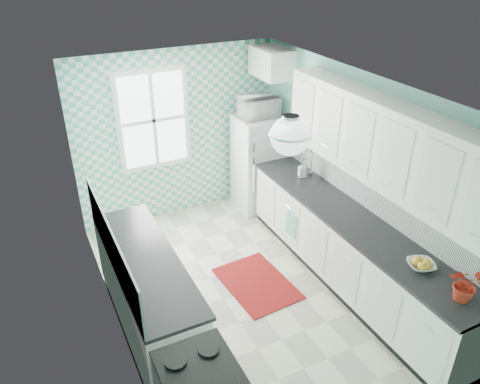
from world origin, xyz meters
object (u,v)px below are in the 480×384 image
fridge (258,163)px  fruit_bowl (421,265)px  ceiling_light (290,136)px  potted_plant (465,284)px  sink (300,178)px  microwave (259,107)px

fridge → fruit_bowl: (0.09, -3.20, 0.23)m
ceiling_light → potted_plant: bearing=-42.8°
ceiling_light → fridge: ceiling_light is taller
fruit_bowl → potted_plant: potted_plant is taller
fridge → sink: (0.09, -1.03, 0.19)m
ceiling_light → fruit_bowl: ceiling_light is taller
ceiling_light → fruit_bowl: size_ratio=1.35×
microwave → fruit_bowl: bearing=94.2°
ceiling_light → fridge: size_ratio=0.24×
fruit_bowl → microwave: size_ratio=0.48×
ceiling_light → fruit_bowl: (1.20, -0.62, -1.35)m
sink → potted_plant: bearing=-87.2°
ceiling_light → potted_plant: (1.20, -1.11, -1.22)m
fridge → microwave: bearing=55.3°
sink → microwave: (-0.09, 1.03, 0.70)m
fridge → microwave: size_ratio=2.72×
fruit_bowl → potted_plant: bearing=-90.0°
sink → fruit_bowl: sink is taller
fruit_bowl → potted_plant: (0.00, -0.49, 0.13)m
ceiling_light → fridge: 3.22m
sink → microwave: microwave is taller
ceiling_light → sink: bearing=52.1°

